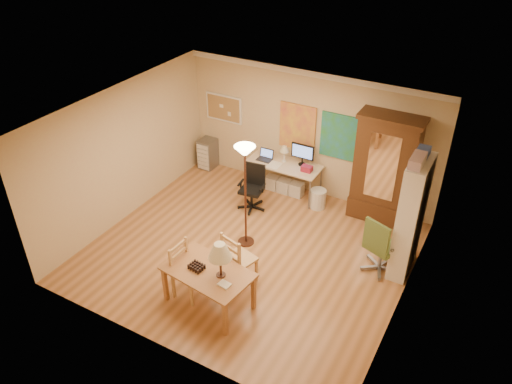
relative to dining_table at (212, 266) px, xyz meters
The scene contains 16 objects.
floor 1.66m from the dining_table, 97.05° to the left, with size 5.50×5.50×0.00m, color #936034.
crown_molding 4.30m from the dining_table, 92.60° to the left, with size 5.50×0.08×0.12m, color white.
corkboard 4.54m from the dining_table, 119.71° to the left, with size 0.90×0.04×0.62m, color #998048.
art_panel_left 3.98m from the dining_table, 96.25° to the left, with size 0.80×0.04×1.00m, color yellow.
art_panel_right 3.98m from the dining_table, 83.09° to the left, with size 0.75×0.04×0.95m, color teal.
dining_table is the anchor object (origin of this frame).
ladder_chair_back 0.75m from the dining_table, 84.89° to the left, with size 0.58×0.56×1.02m.
ladder_chair_left 0.62m from the dining_table, behind, with size 0.46×0.48×0.98m.
torchiere_lamp 1.88m from the dining_table, 102.65° to the left, with size 0.37×0.37×2.03m.
computer_desk 3.64m from the dining_table, 98.11° to the left, with size 1.58×0.69×1.20m.
office_chair_black 2.92m from the dining_table, 107.24° to the left, with size 0.59×0.59×0.96m.
office_chair_green 2.97m from the dining_table, 46.00° to the left, with size 0.68×0.68×1.10m.
drawer_cart 4.56m from the dining_table, 125.01° to the left, with size 0.35×0.42×0.70m.
armoire 3.98m from the dining_table, 67.27° to the left, with size 1.21×0.57×2.22m.
bookshelf 3.36m from the dining_table, 44.90° to the left, with size 0.32×0.86×2.14m.
wastebin 3.48m from the dining_table, 84.41° to the left, with size 0.33×0.33×0.41m, color silver.
Camera 1 is at (3.59, -6.17, 5.86)m, focal length 35.00 mm.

